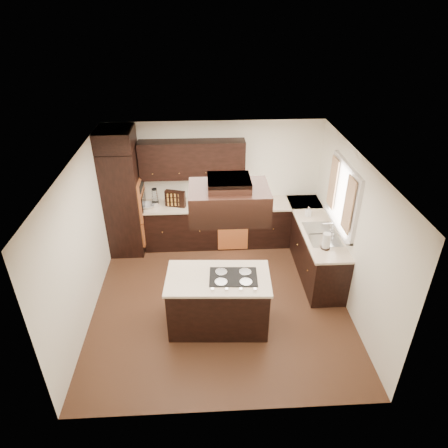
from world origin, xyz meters
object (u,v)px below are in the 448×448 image
Objects in this scene: island at (218,302)px; spice_rack at (175,199)px; oven_column at (124,202)px; range_hood at (229,202)px.

spice_rack is (-0.73, 2.29, 0.64)m from island.
island is at bearing -52.72° from oven_column.
island is at bearing -55.67° from spice_rack.
range_hood is (0.15, 0.01, 1.72)m from island.
spice_rack is at bearing 111.16° from range_hood.
oven_column is 5.35× the size of spice_rack.
range_hood is at bearing -50.26° from oven_column.
island is at bearing -177.18° from range_hood.
oven_column is 1.43× the size of island.
oven_column is at bearing 129.74° from range_hood.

